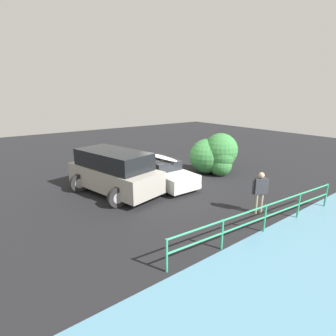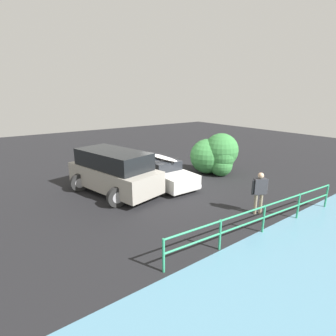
{
  "view_description": "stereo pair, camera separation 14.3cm",
  "coord_description": "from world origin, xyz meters",
  "px_view_note": "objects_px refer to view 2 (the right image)",
  "views": [
    {
      "loc": [
        7.95,
        10.18,
        4.37
      ],
      "look_at": [
        0.7,
        0.51,
        0.95
      ],
      "focal_mm": 28.0,
      "sensor_mm": 36.0,
      "label": 1
    },
    {
      "loc": [
        7.84,
        10.26,
        4.37
      ],
      "look_at": [
        0.7,
        0.51,
        0.95
      ],
      "focal_mm": 28.0,
      "sensor_mm": 36.0,
      "label": 2
    }
  ],
  "objects_px": {
    "sedan_car": "(161,172)",
    "bush_near_left": "(214,155)",
    "person_bystander": "(260,189)",
    "suv_car": "(113,171)"
  },
  "relations": [
    {
      "from": "sedan_car",
      "to": "suv_car",
      "type": "xyz_separation_m",
      "value": [
        2.43,
        -0.23,
        0.4
      ]
    },
    {
      "from": "sedan_car",
      "to": "bush_near_left",
      "type": "distance_m",
      "value": 3.52
    },
    {
      "from": "sedan_car",
      "to": "suv_car",
      "type": "relative_size",
      "value": 0.87
    },
    {
      "from": "sedan_car",
      "to": "person_bystander",
      "type": "xyz_separation_m",
      "value": [
        -0.97,
        5.05,
        0.37
      ]
    },
    {
      "from": "person_bystander",
      "to": "bush_near_left",
      "type": "bearing_deg",
      "value": -117.84
    },
    {
      "from": "sedan_car",
      "to": "person_bystander",
      "type": "height_order",
      "value": "person_bystander"
    },
    {
      "from": "sedan_car",
      "to": "suv_car",
      "type": "height_order",
      "value": "suv_car"
    },
    {
      "from": "bush_near_left",
      "to": "person_bystander",
      "type": "bearing_deg",
      "value": 62.16
    },
    {
      "from": "suv_car",
      "to": "person_bystander",
      "type": "relative_size",
      "value": 3.04
    },
    {
      "from": "person_bystander",
      "to": "bush_near_left",
      "type": "xyz_separation_m",
      "value": [
        -2.5,
        -4.74,
        0.1
      ]
    }
  ]
}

